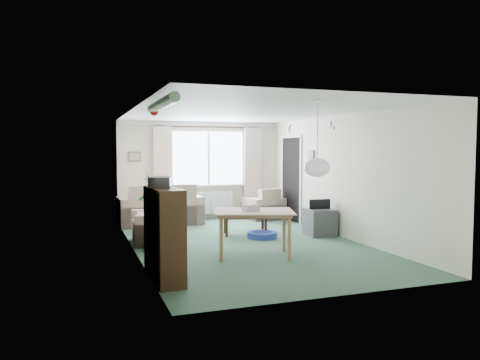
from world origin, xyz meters
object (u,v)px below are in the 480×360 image
object	(u,v)px
bookshelf	(164,235)
armchair_corner	(263,203)
houseplant	(155,211)
pet_bed	(262,235)
armchair_left	(158,220)
tv_cube	(320,222)
coffee_table	(245,225)
dining_table	(254,234)
sofa	(160,204)

from	to	relation	value
bookshelf	armchair_corner	bearing A→B (deg)	51.25
houseplant	pet_bed	distance (m)	2.27
armchair_left	tv_cube	size ratio (longest dim) A/B	1.62
armchair_left	coffee_table	xyz separation A→B (m)	(1.80, 0.22, -0.22)
armchair_left	coffee_table	distance (m)	1.83
bookshelf	dining_table	world-z (taller)	bookshelf
bookshelf	houseplant	distance (m)	1.91
sofa	armchair_left	world-z (taller)	sofa
coffee_table	houseplant	distance (m)	2.19
houseplant	pet_bed	xyz separation A→B (m)	(2.14, 0.43, -0.62)
armchair_left	dining_table	size ratio (longest dim) A/B	0.81
houseplant	pet_bed	size ratio (longest dim) A/B	2.36
pet_bed	armchair_left	bearing A→B (deg)	173.81
armchair_corner	bookshelf	bearing A→B (deg)	47.30
houseplant	tv_cube	bearing A→B (deg)	5.53
armchair_corner	coffee_table	xyz separation A→B (m)	(-1.18, -1.89, -0.18)
coffee_table	pet_bed	xyz separation A→B (m)	(0.19, -0.44, -0.14)
armchair_left	dining_table	distance (m)	2.06
sofa	dining_table	xyz separation A→B (m)	(0.88, -3.75, -0.11)
bookshelf	sofa	bearing A→B (deg)	77.76
armchair_corner	houseplant	distance (m)	4.17
bookshelf	tv_cube	distance (m)	4.19
armchair_corner	houseplant	world-z (taller)	houseplant
sofa	armchair_corner	world-z (taller)	sofa
coffee_table	tv_cube	xyz separation A→B (m)	(1.40, -0.54, 0.07)
dining_table	tv_cube	xyz separation A→B (m)	(1.92, 1.30, -0.10)
armchair_left	houseplant	bearing A→B (deg)	-9.71
sofa	bookshelf	bearing A→B (deg)	80.07
armchair_corner	dining_table	xyz separation A→B (m)	(-1.70, -3.73, -0.02)
bookshelf	pet_bed	bearing A→B (deg)	41.63
armchair_corner	dining_table	size ratio (longest dim) A/B	0.74
sofa	pet_bed	size ratio (longest dim) A/B	3.23
sofa	tv_cube	distance (m)	3.73
sofa	armchair_left	bearing A→B (deg)	78.46
coffee_table	tv_cube	distance (m)	1.50
coffee_table	bookshelf	bearing A→B (deg)	-127.78
bookshelf	tv_cube	bearing A→B (deg)	28.84
armchair_corner	coffee_table	distance (m)	2.23
armchair_corner	sofa	bearing A→B (deg)	-7.75
sofa	armchair_corner	distance (m)	2.58
coffee_table	pet_bed	distance (m)	0.50
dining_table	tv_cube	size ratio (longest dim) A/B	1.99
coffee_table	dining_table	distance (m)	1.92
coffee_table	bookshelf	distance (m)	3.52
sofa	dining_table	world-z (taller)	sofa
coffee_table	bookshelf	world-z (taller)	bookshelf
pet_bed	coffee_table	bearing A→B (deg)	113.67
armchair_left	dining_table	world-z (taller)	armchair_left
sofa	bookshelf	xyz separation A→B (m)	(-0.74, -4.67, 0.15)
houseplant	dining_table	xyz separation A→B (m)	(1.43, -0.98, -0.32)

